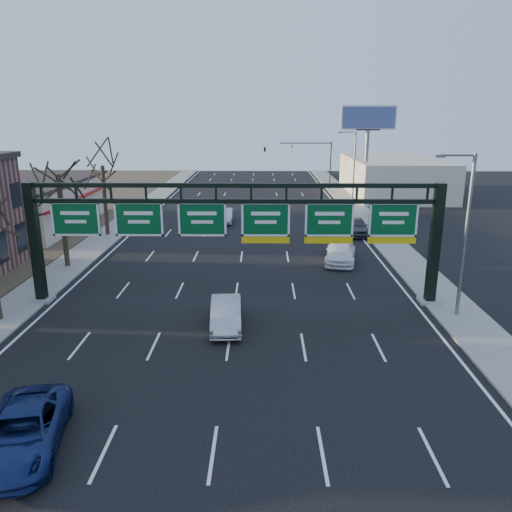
{
  "coord_description": "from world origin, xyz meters",
  "views": [
    {
      "loc": [
        1.62,
        -20.21,
        10.95
      ],
      "look_at": [
        1.29,
        6.92,
        3.2
      ],
      "focal_mm": 35.0,
      "sensor_mm": 36.0,
      "label": 1
    }
  ],
  "objects_px": {
    "sign_gantry": "(237,227)",
    "car_silver_sedan": "(226,314)",
    "car_blue_suv": "(23,431)",
    "car_white_wagon": "(341,252)"
  },
  "relations": [
    {
      "from": "sign_gantry",
      "to": "car_blue_suv",
      "type": "relative_size",
      "value": 4.65
    },
    {
      "from": "sign_gantry",
      "to": "car_white_wagon",
      "type": "xyz_separation_m",
      "value": [
        7.5,
        8.67,
        -3.86
      ]
    },
    {
      "from": "car_blue_suv",
      "to": "car_silver_sedan",
      "type": "bearing_deg",
      "value": 48.71
    },
    {
      "from": "sign_gantry",
      "to": "car_silver_sedan",
      "type": "distance_m",
      "value": 5.36
    },
    {
      "from": "car_blue_suv",
      "to": "car_silver_sedan",
      "type": "xyz_separation_m",
      "value": [
        6.08,
        10.23,
        0.01
      ]
    },
    {
      "from": "car_blue_suv",
      "to": "car_silver_sedan",
      "type": "height_order",
      "value": "car_silver_sedan"
    },
    {
      "from": "sign_gantry",
      "to": "car_blue_suv",
      "type": "distance_m",
      "value": 15.83
    },
    {
      "from": "car_silver_sedan",
      "to": "car_blue_suv",
      "type": "bearing_deg",
      "value": -124.29
    },
    {
      "from": "car_white_wagon",
      "to": "car_blue_suv",
      "type": "bearing_deg",
      "value": -111.05
    },
    {
      "from": "car_blue_suv",
      "to": "car_white_wagon",
      "type": "relative_size",
      "value": 0.99
    }
  ]
}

